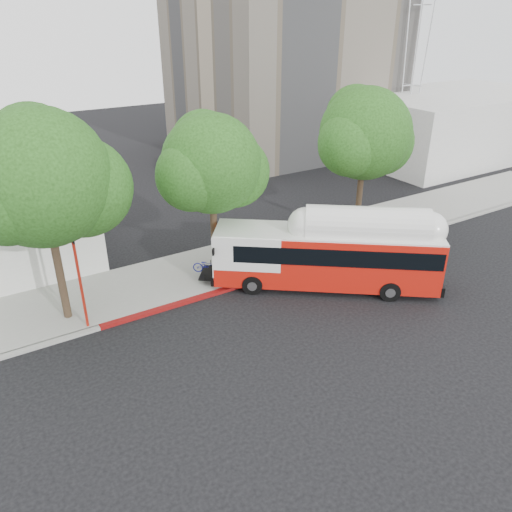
{
  "coord_description": "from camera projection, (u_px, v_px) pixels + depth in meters",
  "views": [
    {
      "loc": [
        -11.81,
        -15.81,
        12.97
      ],
      "look_at": [
        -0.24,
        3.0,
        2.06
      ],
      "focal_mm": 35.0,
      "sensor_mm": 36.0,
      "label": 1
    }
  ],
  "objects": [
    {
      "name": "ground",
      "position": [
        294.0,
        318.0,
        23.36
      ],
      "size": [
        120.0,
        120.0,
        0.0
      ],
      "primitive_type": "plane",
      "color": "black",
      "rests_on": "ground"
    },
    {
      "name": "sidewalk",
      "position": [
        227.0,
        263.0,
        28.29
      ],
      "size": [
        60.0,
        5.0,
        0.15
      ],
      "primitive_type": "cube",
      "color": "gray",
      "rests_on": "ground"
    },
    {
      "name": "curb_strip",
      "position": [
        251.0,
        282.0,
        26.31
      ],
      "size": [
        60.0,
        0.3,
        0.15
      ],
      "primitive_type": "cube",
      "color": "gray",
      "rests_on": "ground"
    },
    {
      "name": "red_curb_segment",
      "position": [
        200.0,
        298.0,
        24.9
      ],
      "size": [
        10.0,
        0.32,
        0.16
      ],
      "primitive_type": "cube",
      "color": "maroon",
      "rests_on": "ground"
    },
    {
      "name": "street_tree_left",
      "position": [
        54.0,
        181.0,
        20.68
      ],
      "size": [
        6.67,
        5.8,
        9.74
      ],
      "color": "#2D2116",
      "rests_on": "ground"
    },
    {
      "name": "street_tree_mid",
      "position": [
        218.0,
        166.0,
        25.09
      ],
      "size": [
        5.75,
        5.0,
        8.62
      ],
      "color": "#2D2116",
      "rests_on": "ground"
    },
    {
      "name": "street_tree_right",
      "position": [
        370.0,
        136.0,
        29.5
      ],
      "size": [
        6.21,
        5.4,
        9.18
      ],
      "color": "#2D2116",
      "rests_on": "ground"
    },
    {
      "name": "horizon_block",
      "position": [
        451.0,
        125.0,
        48.34
      ],
      "size": [
        20.0,
        12.0,
        6.0
      ],
      "primitive_type": "cube",
      "color": "silver",
      "rests_on": "ground"
    },
    {
      "name": "transit_bus",
      "position": [
        328.0,
        258.0,
        25.34
      ],
      "size": [
        10.9,
        8.95,
        3.58
      ],
      "rotation": [
        0.0,
        0.0,
        -0.65
      ],
      "color": "red",
      "rests_on": "ground"
    },
    {
      "name": "signal_pole",
      "position": [
        80.0,
        283.0,
        21.59
      ],
      "size": [
        0.13,
        0.43,
        4.55
      ],
      "color": "#B42113",
      "rests_on": "ground"
    }
  ]
}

